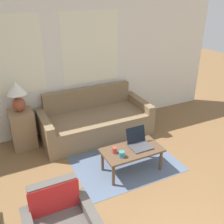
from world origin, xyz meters
name	(u,v)px	position (x,y,z in m)	size (l,w,h in m)	color
wall_back	(58,65)	(0.00, 3.66, 1.31)	(6.71, 0.06, 2.60)	white
rug	(114,150)	(0.57, 2.52, 0.00)	(1.63, 2.01, 0.01)	slate
couch	(95,122)	(0.48, 3.19, 0.26)	(2.02, 0.91, 0.84)	#846B4C
side_table	(23,129)	(-0.80, 3.36, 0.34)	(0.40, 0.40, 0.68)	#937551
table_lamp	(17,93)	(-0.80, 3.36, 1.00)	(0.33, 0.33, 0.53)	brown
coffee_table	(132,152)	(0.57, 1.92, 0.34)	(0.91, 0.48, 0.38)	brown
laptop	(139,142)	(0.71, 1.96, 0.44)	(0.32, 0.32, 0.27)	#47474C
cup_navy	(115,150)	(0.29, 1.95, 0.43)	(0.07, 0.07, 0.09)	#B23D38
cup_yellow	(122,154)	(0.34, 1.82, 0.43)	(0.09, 0.09, 0.09)	teal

